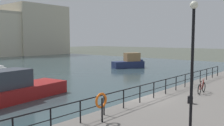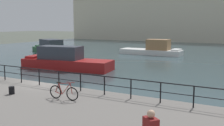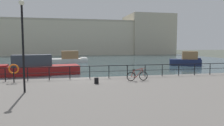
% 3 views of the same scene
% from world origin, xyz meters
% --- Properties ---
extents(ground_plane, '(240.00, 240.00, 0.00)m').
position_xyz_m(ground_plane, '(0.00, 0.00, 0.00)').
color(ground_plane, '#4C5147').
extents(moored_green_narrowboat, '(5.57, 3.95, 2.48)m').
position_xyz_m(moored_green_narrowboat, '(19.07, 15.19, 0.95)').
color(moored_green_narrowboat, navy).
rests_on(moored_green_narrowboat, water_basin).
extents(moored_blue_motorboat, '(9.90, 4.17, 2.41)m').
position_xyz_m(moored_blue_motorboat, '(-5.18, 8.67, 0.90)').
color(moored_blue_motorboat, maroon).
rests_on(moored_blue_motorboat, water_basin).
extents(quay_railing, '(26.20, 0.07, 1.08)m').
position_xyz_m(quay_railing, '(0.31, -0.75, 1.53)').
color(quay_railing, black).
rests_on(quay_railing, quay_promenade).
extents(parked_bicycle, '(1.77, 0.19, 0.98)m').
position_xyz_m(parked_bicycle, '(3.83, -2.63, 1.18)').
color(parked_bicycle, black).
rests_on(parked_bicycle, quay_promenade).
extents(mooring_bollard, '(0.32, 0.32, 0.44)m').
position_xyz_m(mooring_bollard, '(0.53, -3.18, 1.01)').
color(mooring_bollard, black).
rests_on(mooring_bollard, quay_promenade).
extents(life_ring_stand, '(0.75, 0.16, 1.40)m').
position_xyz_m(life_ring_stand, '(-5.46, -1.37, 1.76)').
color(life_ring_stand, black).
rests_on(life_ring_stand, quay_promenade).
extents(quay_lamp_post, '(0.32, 0.32, 5.40)m').
position_xyz_m(quay_lamp_post, '(-4.03, -5.11, 4.17)').
color(quay_lamp_post, black).
rests_on(quay_lamp_post, quay_promenade).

